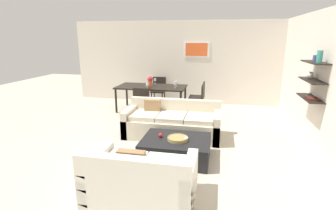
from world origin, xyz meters
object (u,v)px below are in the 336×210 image
at_px(dining_chair_right_far, 200,95).
at_px(wine_glass_right_near, 175,84).
at_px(centerpiece_vase, 150,81).
at_px(decorative_bowl, 178,138).
at_px(dining_chair_head, 159,89).
at_px(dining_table, 151,88).
at_px(apple_on_coffee_table, 161,135).
at_px(sofa_beige, 172,123).
at_px(coffee_table, 176,149).
at_px(wine_glass_foot, 147,85).
at_px(dining_chair_foot, 143,101).
at_px(dining_chair_right_near, 198,98).
at_px(candle_jar, 186,139).
at_px(wine_glass_head, 155,80).
at_px(loveseat_white, 141,180).
at_px(wine_glass_right_far, 176,83).

relative_size(dining_chair_right_far, wine_glass_right_near, 4.89).
bearing_deg(centerpiece_vase, decorative_bowl, -66.32).
distance_m(dining_chair_head, centerpiece_vase, 0.97).
xyz_separation_m(dining_chair_head, centerpiece_vase, (-0.05, -0.88, 0.41)).
relative_size(dining_table, wine_glass_right_near, 11.34).
bearing_deg(apple_on_coffee_table, sofa_beige, 89.15).
distance_m(coffee_table, wine_glass_foot, 2.97).
height_order(sofa_beige, dining_chair_foot, dining_chair_foot).
xyz_separation_m(decorative_bowl, dining_chair_right_near, (0.10, 2.86, 0.09)).
bearing_deg(wine_glass_foot, candle_jar, -60.82).
height_order(coffee_table, dining_chair_foot, dining_chair_foot).
bearing_deg(wine_glass_head, dining_chair_right_near, -25.25).
height_order(loveseat_white, wine_glass_head, wine_glass_head).
bearing_deg(wine_glass_right_near, coffee_table, -79.43).
distance_m(coffee_table, wine_glass_right_near, 3.04).
relative_size(apple_on_coffee_table, dining_table, 0.04).
xyz_separation_m(coffee_table, centerpiece_vase, (-1.33, 3.07, 0.72)).
bearing_deg(sofa_beige, dining_chair_right_far, 79.01).
distance_m(loveseat_white, dining_chair_foot, 3.61).
xyz_separation_m(loveseat_white, wine_glass_right_far, (-0.30, 4.49, 0.57)).
relative_size(sofa_beige, dining_chair_right_near, 2.39).
relative_size(dining_chair_right_near, dining_chair_right_far, 1.00).
relative_size(decorative_bowl, dining_chair_foot, 0.42).
bearing_deg(wine_glass_right_near, dining_chair_right_far, 27.08).
bearing_deg(sofa_beige, decorative_bowl, -74.52).
relative_size(apple_on_coffee_table, dining_chair_foot, 0.09).
relative_size(dining_chair_right_far, wine_glass_right_far, 5.42).
xyz_separation_m(dining_table, dining_chair_foot, (0.00, -0.91, -0.18)).
bearing_deg(wine_glass_foot, dining_chair_right_near, 8.69).
bearing_deg(sofa_beige, centerpiece_vase, 118.03).
bearing_deg(sofa_beige, loveseat_white, -89.36).
xyz_separation_m(sofa_beige, dining_chair_right_near, (0.42, 1.71, 0.21)).
bearing_deg(wine_glass_head, dining_chair_foot, -90.00).
xyz_separation_m(wine_glass_right_near, wine_glass_right_far, (-0.00, 0.25, -0.02)).
distance_m(loveseat_white, candle_jar, 1.35).
bearing_deg(dining_chair_foot, dining_chair_right_near, 25.64).
relative_size(sofa_beige, loveseat_white, 1.46).
bearing_deg(decorative_bowl, coffee_table, 130.22).
height_order(sofa_beige, wine_glass_foot, wine_glass_foot).
relative_size(dining_table, wine_glass_foot, 12.52).
height_order(wine_glass_right_near, centerpiece_vase, centerpiece_vase).
bearing_deg(decorative_bowl, dining_chair_right_far, 88.21).
bearing_deg(dining_chair_right_near, wine_glass_foot, -171.31).
distance_m(coffee_table, centerpiece_vase, 3.42).
distance_m(dining_chair_head, dining_chair_right_far, 1.58).
height_order(dining_chair_foot, dining_chair_right_far, same).
bearing_deg(wine_glass_head, decorative_bowl, -69.48).
relative_size(coffee_table, dining_chair_foot, 1.38).
distance_m(wine_glass_head, wine_glass_right_far, 0.80).
height_order(loveseat_white, wine_glass_right_far, wine_glass_right_far).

